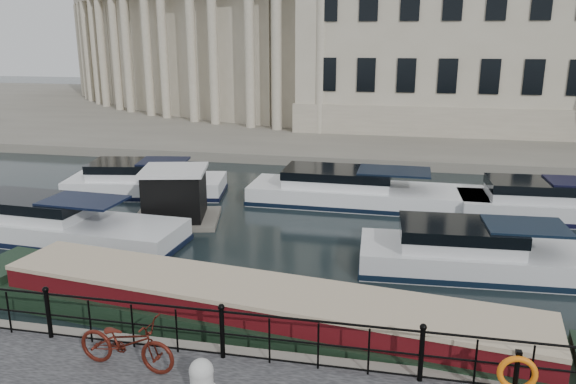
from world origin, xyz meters
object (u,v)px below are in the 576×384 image
object	(u,v)px
mooring_bollard	(202,377)
narrowboat	(258,319)
bicycle	(126,342)
life_ring_post	(517,374)
harbour_hut	(175,198)

from	to	relation	value
mooring_bollard	narrowboat	bearing A→B (deg)	86.51
mooring_bollard	narrowboat	distance (m)	3.35
bicycle	life_ring_post	world-z (taller)	life_ring_post
bicycle	harbour_hut	bearing A→B (deg)	23.72
bicycle	harbour_hut	size ratio (longest dim) A/B	0.56
life_ring_post	harbour_hut	size ratio (longest dim) A/B	0.30
narrowboat	bicycle	bearing A→B (deg)	-117.18
life_ring_post	harbour_hut	xyz separation A→B (m)	(-10.75, 10.30, -0.31)
bicycle	narrowboat	distance (m)	3.51
life_ring_post	narrowboat	bearing A→B (deg)	154.15
bicycle	narrowboat	world-z (taller)	bicycle
mooring_bollard	harbour_hut	size ratio (longest dim) A/B	0.18
mooring_bollard	harbour_hut	distance (m)	12.11
life_ring_post	mooring_bollard	bearing A→B (deg)	-173.17
life_ring_post	harbour_hut	distance (m)	14.89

